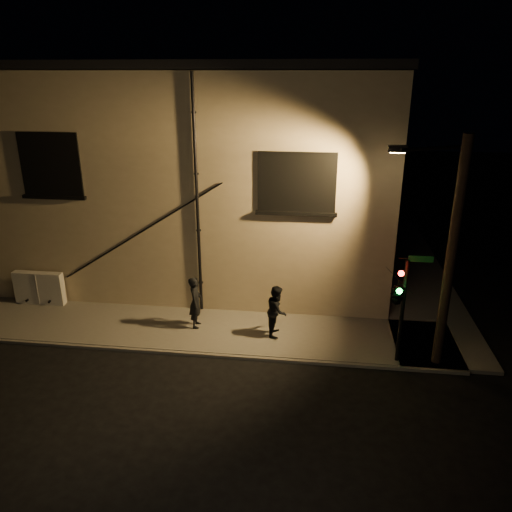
# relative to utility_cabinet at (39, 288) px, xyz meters

# --- Properties ---
(ground) EXTENTS (90.00, 90.00, 0.00)m
(ground) POSITION_rel_utility_cabinet_xyz_m (8.01, -2.70, -0.75)
(ground) COLOR black
(sidewalk) EXTENTS (21.00, 16.00, 0.12)m
(sidewalk) POSITION_rel_utility_cabinet_xyz_m (9.23, 1.69, -0.69)
(sidewalk) COLOR #615E58
(sidewalk) RESTS_ON ground
(building) EXTENTS (16.20, 12.23, 8.80)m
(building) POSITION_rel_utility_cabinet_xyz_m (5.01, 6.29, 3.66)
(building) COLOR tan
(building) RESTS_ON ground
(utility_cabinet) EXTENTS (1.91, 0.32, 1.26)m
(utility_cabinet) POSITION_rel_utility_cabinet_xyz_m (0.00, 0.00, 0.00)
(utility_cabinet) COLOR beige
(utility_cabinet) RESTS_ON sidewalk
(pedestrian_a) EXTENTS (0.48, 0.69, 1.82)m
(pedestrian_a) POSITION_rel_utility_cabinet_xyz_m (6.33, -1.05, 0.28)
(pedestrian_a) COLOR black
(pedestrian_a) RESTS_ON sidewalk
(pedestrian_b) EXTENTS (0.68, 0.86, 1.74)m
(pedestrian_b) POSITION_rel_utility_cabinet_xyz_m (9.14, -1.25, 0.24)
(pedestrian_b) COLOR black
(pedestrian_b) RESTS_ON sidewalk
(traffic_signal) EXTENTS (1.37, 2.02, 3.43)m
(traffic_signal) POSITION_rel_utility_cabinet_xyz_m (12.74, -2.51, 1.68)
(traffic_signal) COLOR black
(traffic_signal) RESTS_ON sidewalk
(streetlamp_pole) EXTENTS (2.02, 1.38, 6.95)m
(streetlamp_pole) POSITION_rel_utility_cabinet_xyz_m (14.03, -2.25, 2.96)
(streetlamp_pole) COLOR black
(streetlamp_pole) RESTS_ON ground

